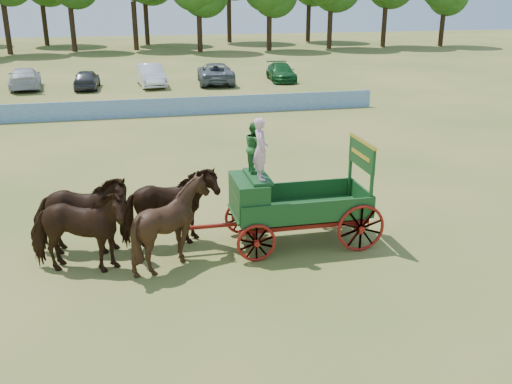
% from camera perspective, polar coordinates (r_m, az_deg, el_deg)
% --- Properties ---
extents(ground, '(160.00, 160.00, 0.00)m').
position_cam_1_polar(ground, '(16.99, -2.08, -4.75)').
color(ground, olive).
rests_on(ground, ground).
extents(horse_lead_left, '(2.98, 1.90, 2.33)m').
position_cam_1_polar(horse_lead_left, '(15.31, -17.39, -3.78)').
color(horse_lead_left, black).
rests_on(horse_lead_left, ground).
extents(horse_lead_right, '(2.91, 1.65, 2.33)m').
position_cam_1_polar(horse_lead_right, '(16.32, -17.14, -2.27)').
color(horse_lead_right, black).
rests_on(horse_lead_right, ground).
extents(horse_wheel_left, '(2.29, 2.08, 2.33)m').
position_cam_1_polar(horse_wheel_left, '(15.26, -8.39, -3.12)').
color(horse_wheel_left, black).
rests_on(horse_wheel_left, ground).
extents(horse_wheel_right, '(2.89, 1.59, 2.33)m').
position_cam_1_polar(horse_wheel_right, '(16.28, -8.72, -1.66)').
color(horse_wheel_right, black).
rests_on(horse_wheel_right, ground).
extents(farm_dray, '(5.99, 2.00, 3.84)m').
position_cam_1_polar(farm_dray, '(16.05, 1.96, -0.02)').
color(farm_dray, maroon).
rests_on(farm_dray, ground).
extents(sponsor_banner, '(26.00, 0.08, 1.05)m').
position_cam_1_polar(sponsor_banner, '(33.89, -9.51, 8.35)').
color(sponsor_banner, '#1C599A').
rests_on(sponsor_banner, ground).
extents(parked_cars, '(37.58, 6.59, 1.65)m').
position_cam_1_polar(parked_cars, '(45.46, -19.15, 10.72)').
color(parked_cars, silver).
rests_on(parked_cars, ground).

